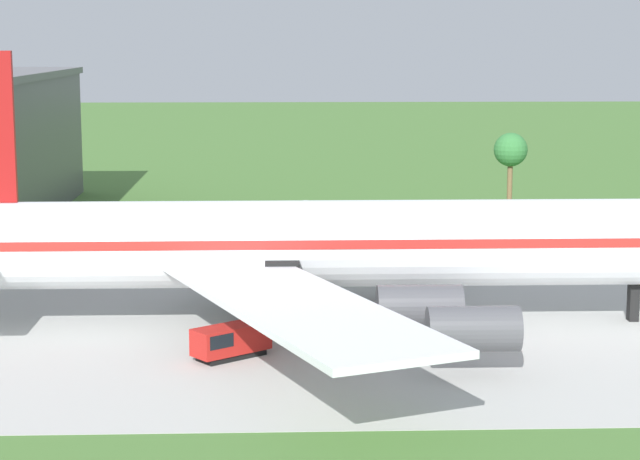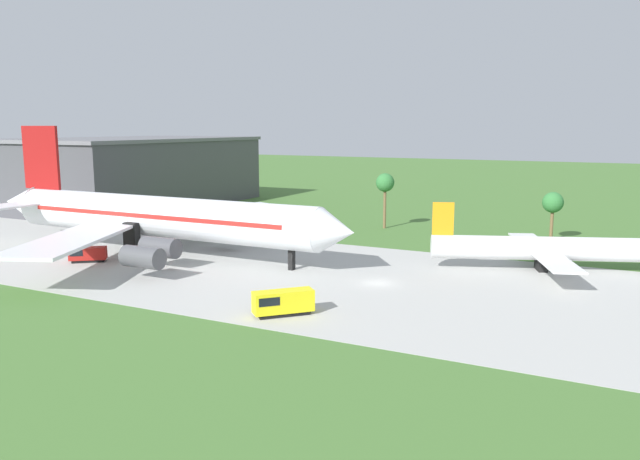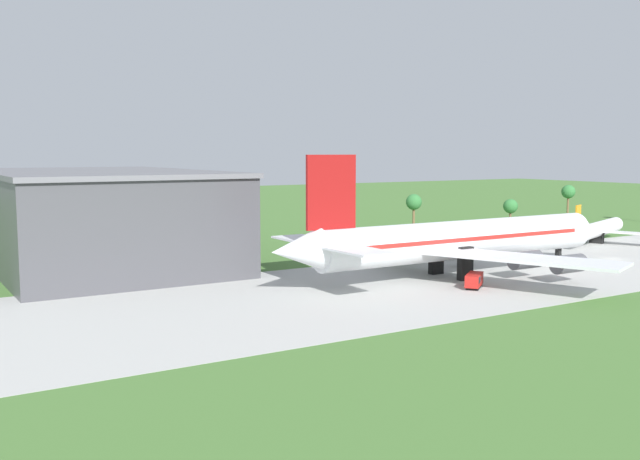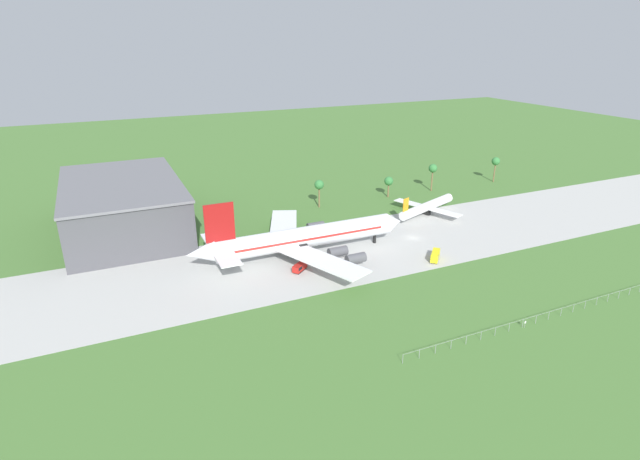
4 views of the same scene
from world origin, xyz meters
The scene contains 2 objects.
jet_airliner centered at (-37.91, 1.62, 5.89)m, with size 68.06×58.48×19.81m.
fuel_truck centered at (-42.90, -7.51, 1.18)m, with size 5.36×4.77×2.17m.
Camera 1 is at (-39.67, -80.86, 20.66)m, focal length 65.00 mm.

